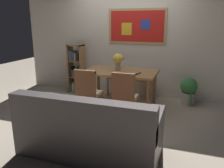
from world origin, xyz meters
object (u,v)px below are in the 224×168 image
Objects in this scene: dining_chair_near_right at (125,94)px; dining_chair_far_right at (144,74)px; dining_table at (121,76)px; tv_remote at (138,73)px; bookshelf at (76,70)px; leather_couch at (89,131)px; potted_ivy at (189,90)px; flower_vase at (118,60)px; dining_chair_near_left at (88,90)px; dining_chair_far_left at (118,72)px.

dining_chair_far_right is at bearing 89.63° from dining_chair_near_right.
tv_remote is at bearing -22.20° from dining_table.
bookshelf reaches higher than dining_chair_far_right.
potted_ivy is at bearing 63.60° from leather_couch.
flower_vase is (-0.40, -0.73, 0.41)m from dining_chair_far_right.
dining_chair_near_left is 1.00m from flower_vase.
leather_couch is 11.13× the size of tv_remote.
bookshelf reaches higher than dining_chair_near_left.
dining_chair_far_right is (0.63, -0.00, 0.00)m from dining_chair_far_left.
tv_remote is (0.46, -0.23, -0.20)m from flower_vase.
dining_table is at bearing 66.63° from dining_chair_near_left.
dining_chair_near_right is 0.78× the size of bookshelf.
dining_chair_near_left is at bearing -107.34° from flower_vase.
bookshelf reaches higher than potted_ivy.
dining_chair_far_left is at bearing 125.87° from tv_remote.
potted_ivy is (1.66, 1.37, -0.22)m from dining_chair_near_left.
bookshelf is 2.64m from potted_ivy.
flower_vase is at bearing 153.95° from tv_remote.
dining_chair_near_right is at bearing -90.37° from dining_chair_far_right.
dining_table is 1.57× the size of dining_chair_far_right.
bookshelf reaches higher than dining_chair_far_left.
potted_ivy is (2.63, -0.05, -0.23)m from bookshelf.
tv_remote is (0.69, -0.95, 0.22)m from dining_chair_far_left.
dining_table is at bearing -112.51° from dining_chair_far_right.
flower_vase is (1.24, -0.55, 0.41)m from bookshelf.
bookshelf is at bearing 155.52° from tv_remote.
potted_ivy is at bearing -1.10° from bookshelf.
tv_remote is at bearing -26.05° from flower_vase.
leather_couch is (0.13, -1.82, -0.33)m from dining_table.
leather_couch is 1.74m from tv_remote.
dining_chair_far_right is at bearing 93.36° from tv_remote.
dining_chair_near_left is at bearing -138.61° from tv_remote.
dining_chair_near_left is 5.62× the size of tv_remote.
flower_vase is at bearing -72.54° from dining_chair_far_left.
dining_table is at bearing 111.47° from dining_chair_near_right.
potted_ivy is at bearing 39.56° from dining_chair_near_left.
dining_chair_far_left is 2.66m from leather_couch.
dining_chair_far_right and dining_chair_near_left have the same top height.
dining_chair_far_left is 1.03m from bookshelf.
potted_ivy is at bearing 19.83° from flower_vase.
dining_chair_far_left is 1.00× the size of dining_chair_near_left.
flower_vase reaches higher than dining_chair_far_right.
dining_chair_far_right is 0.78× the size of bookshelf.
flower_vase is (-0.20, 1.89, 0.64)m from leather_couch.
dining_chair_near_right is at bearing 79.26° from leather_couch.
dining_chair_far_right is 0.93m from flower_vase.
bookshelf is at bearing 120.72° from leather_couch.
dining_chair_far_right is (0.01, 1.61, 0.00)m from dining_chair_near_right.
leather_couch is at bearing -94.40° from dining_chair_far_right.
bookshelf is at bearing 178.90° from potted_ivy.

